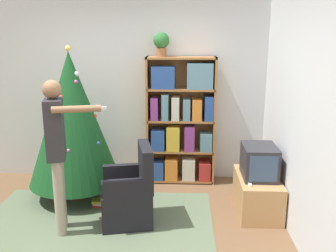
# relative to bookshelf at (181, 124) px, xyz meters

# --- Properties ---
(ground_plane) EXTENTS (14.00, 14.00, 0.00)m
(ground_plane) POSITION_rel_bookshelf_xyz_m (-0.71, -1.67, -0.88)
(ground_plane) COLOR brown
(wall_back) EXTENTS (8.00, 0.10, 2.60)m
(wall_back) POSITION_rel_bookshelf_xyz_m (-0.71, 0.23, 0.42)
(wall_back) COLOR silver
(wall_back) RESTS_ON ground_plane
(wall_right) EXTENTS (0.10, 8.00, 2.60)m
(wall_right) POSITION_rel_bookshelf_xyz_m (1.26, -1.67, 0.42)
(wall_right) COLOR silver
(wall_right) RESTS_ON ground_plane
(area_rug) EXTENTS (2.69, 1.87, 0.01)m
(area_rug) POSITION_rel_bookshelf_xyz_m (-0.96, -1.38, -0.87)
(area_rug) COLOR #56664C
(area_rug) RESTS_ON ground_plane
(bookshelf) EXTENTS (0.98, 0.31, 1.82)m
(bookshelf) POSITION_rel_bookshelf_xyz_m (0.00, 0.00, 0.00)
(bookshelf) COLOR #A8703D
(bookshelf) RESTS_ON ground_plane
(tv_stand) EXTENTS (0.49, 0.86, 0.45)m
(tv_stand) POSITION_rel_bookshelf_xyz_m (0.95, -0.93, -0.65)
(tv_stand) COLOR tan
(tv_stand) RESTS_ON ground_plane
(television) EXTENTS (0.39, 0.51, 0.39)m
(television) POSITION_rel_bookshelf_xyz_m (0.95, -0.93, -0.23)
(television) COLOR #28282D
(television) RESTS_ON tv_stand
(game_remote) EXTENTS (0.04, 0.12, 0.02)m
(game_remote) POSITION_rel_bookshelf_xyz_m (0.80, -1.19, -0.41)
(game_remote) COLOR white
(game_remote) RESTS_ON tv_stand
(christmas_tree) EXTENTS (1.19, 1.19, 1.99)m
(christmas_tree) POSITION_rel_bookshelf_xyz_m (-1.39, -0.59, 0.19)
(christmas_tree) COLOR #4C3323
(christmas_tree) RESTS_ON ground_plane
(armchair) EXTENTS (0.68, 0.67, 0.92)m
(armchair) POSITION_rel_bookshelf_xyz_m (-0.57, -1.26, -0.55)
(armchair) COLOR black
(armchair) RESTS_ON ground_plane
(standing_person) EXTENTS (0.70, 0.46, 1.69)m
(standing_person) POSITION_rel_bookshelf_xyz_m (-1.30, -1.50, 0.13)
(standing_person) COLOR #9E937F
(standing_person) RESTS_ON ground_plane
(potted_plant) EXTENTS (0.22, 0.22, 0.33)m
(potted_plant) POSITION_rel_bookshelf_xyz_m (-0.28, 0.01, 1.14)
(potted_plant) COLOR #935B38
(potted_plant) RESTS_ON bookshelf
(book_pile_near_tree) EXTENTS (0.22, 0.17, 0.09)m
(book_pile_near_tree) POSITION_rel_bookshelf_xyz_m (-1.01, -0.90, -0.83)
(book_pile_near_tree) COLOR #B22D28
(book_pile_near_tree) RESTS_ON ground_plane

